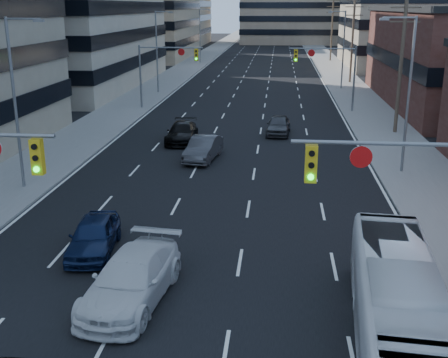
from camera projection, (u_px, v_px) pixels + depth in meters
name	position (u px, v px, depth m)	size (l,w,h in m)	color
road_surface	(267.00, 47.00, 134.10)	(18.00, 300.00, 0.02)	black
sidewalk_left	(219.00, 47.00, 135.14)	(5.00, 300.00, 0.15)	slate
sidewalk_right	(315.00, 47.00, 133.02)	(5.00, 300.00, 0.15)	slate
office_left_far	(136.00, 14.00, 105.42)	(20.00, 30.00, 16.00)	gray
office_right_far	(418.00, 22.00, 89.79)	(22.00, 28.00, 14.00)	gray
bg_block_left	(159.00, 4.00, 143.24)	(24.00, 24.00, 20.00)	#ADA089
bg_block_right	(406.00, 22.00, 129.38)	(22.00, 22.00, 12.00)	gray
signal_near_right	(427.00, 194.00, 16.12)	(6.59, 0.33, 6.00)	slate
signal_far_left	(164.00, 64.00, 52.71)	(6.09, 0.33, 6.00)	slate
signal_far_right	(329.00, 65.00, 51.29)	(6.09, 0.33, 6.00)	slate
utility_pole_block	(402.00, 58.00, 41.89)	(2.20, 0.28, 11.00)	#4C3D2D
utility_pole_midblock	(353.00, 37.00, 70.41)	(2.20, 0.28, 11.00)	#4C3D2D
utility_pole_distant	(332.00, 28.00, 98.94)	(2.20, 0.28, 11.00)	#4C3D2D
streetlight_left_near	(17.00, 96.00, 28.96)	(2.03, 0.22, 9.00)	slate
streetlight_left_mid	(158.00, 48.00, 62.24)	(2.03, 0.22, 9.00)	slate
streetlight_left_far	(201.00, 33.00, 95.52)	(2.03, 0.22, 9.00)	slate
streetlight_right_near	(406.00, 88.00, 31.81)	(2.03, 0.22, 9.00)	slate
streetlight_right_far	(342.00, 46.00, 65.09)	(2.03, 0.22, 9.00)	slate
white_van	(132.00, 279.00, 18.70)	(2.25, 5.54, 1.61)	silver
transit_bus	(397.00, 305.00, 16.06)	(2.22, 9.50, 2.65)	silver
sedan_blue	(94.00, 236.00, 22.43)	(1.71, 4.26, 1.45)	#0E1A39
sedan_grey_center	(203.00, 149.00, 36.01)	(1.58, 4.54, 1.50)	#39393C
sedan_black_far	(182.00, 133.00, 40.74)	(1.98, 4.88, 1.42)	black
sedan_grey_right	(278.00, 125.00, 43.22)	(1.71, 4.26, 1.45)	#373739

